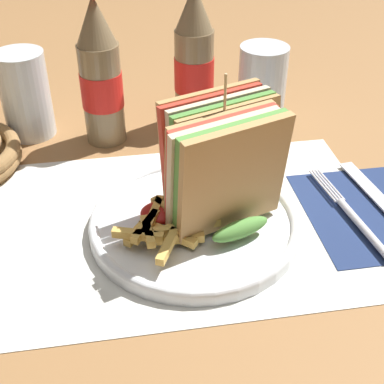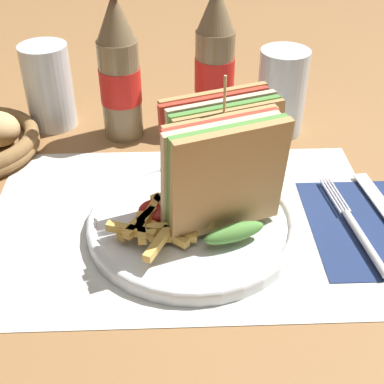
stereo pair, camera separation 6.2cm
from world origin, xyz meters
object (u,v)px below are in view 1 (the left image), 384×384
object	(u,v)px
club_sandwich	(223,163)
fork	(355,219)
glass_far	(25,95)
plate_main	(195,223)
coke_bottle_near	(100,76)
glass_near	(261,93)
coke_bottle_far	(194,60)

from	to	relation	value
club_sandwich	fork	size ratio (longest dim) A/B	0.94
fork	glass_far	world-z (taller)	glass_far
plate_main	coke_bottle_near	world-z (taller)	coke_bottle_near
plate_main	fork	bearing A→B (deg)	-6.29
coke_bottle_near	club_sandwich	bearing A→B (deg)	-59.94
coke_bottle_near	glass_near	world-z (taller)	coke_bottle_near
plate_main	coke_bottle_far	size ratio (longest dim) A/B	1.04
plate_main	fork	size ratio (longest dim) A/B	1.36
fork	coke_bottle_far	size ratio (longest dim) A/B	0.77
coke_bottle_far	glass_far	size ratio (longest dim) A/B	1.84
plate_main	fork	world-z (taller)	plate_main
coke_bottle_near	glass_near	xyz separation A→B (m)	(0.24, 0.00, -0.05)
club_sandwich	coke_bottle_near	world-z (taller)	coke_bottle_near
plate_main	club_sandwich	world-z (taller)	club_sandwich
fork	coke_bottle_near	distance (m)	0.39
plate_main	glass_near	bearing A→B (deg)	59.03
coke_bottle_near	glass_far	distance (m)	0.12
coke_bottle_far	glass_near	bearing A→B (deg)	-18.06
glass_near	coke_bottle_near	bearing A→B (deg)	-179.56
plate_main	coke_bottle_near	size ratio (longest dim) A/B	1.04
plate_main	coke_bottle_far	distance (m)	0.28
coke_bottle_far	glass_near	world-z (taller)	coke_bottle_far
plate_main	fork	xyz separation A→B (m)	(0.19, -0.02, -0.00)
fork	club_sandwich	bearing A→B (deg)	161.94
club_sandwich	glass_near	xyz separation A→B (m)	(0.11, 0.22, -0.03)
coke_bottle_near	glass_far	bearing A→B (deg)	162.58
club_sandwich	fork	distance (m)	0.18
fork	glass_near	world-z (taller)	glass_near
coke_bottle_far	glass_far	world-z (taller)	coke_bottle_far
fork	coke_bottle_far	distance (m)	0.33
fork	coke_bottle_far	xyz separation A→B (m)	(-0.15, 0.29, 0.09)
fork	glass_near	distance (m)	0.26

